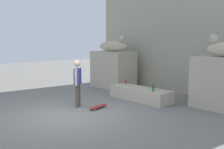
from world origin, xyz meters
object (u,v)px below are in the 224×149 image
Objects in this scene: skater at (78,81)px; bottle_green at (153,89)px; skateboard at (98,107)px; bottle_red at (126,82)px; bottle_brown at (153,87)px; statue_reclining_left at (114,46)px.

skater is 6.21× the size of bottle_green.
skateboard is 3.07× the size of bottle_green.
skater is 2.03× the size of skateboard.
bottle_green is (1.89, -0.44, 0.01)m from bottle_red.
skater is at bearing -116.31° from bottle_brown.
bottle_green is at bearing -32.99° from statue_reclining_left.
skateboard is at bearing -61.85° from statue_reclining_left.
bottle_brown is 1.63m from bottle_red.
bottle_red is (1.77, -0.90, -1.48)m from statue_reclining_left.
skateboard is 2.60m from bottle_red.
statue_reclining_left is 6.53× the size of bottle_red.
statue_reclining_left is at bearing -11.57° from skater.
bottle_green is (1.55, 2.26, -0.32)m from skater.
statue_reclining_left reaches higher than skateboard.
bottle_red is (-0.34, 2.70, -0.33)m from skater.
bottle_brown is at bearing -3.43° from bottle_red.
statue_reclining_left is 6.47× the size of bottle_brown.
skater is 2.76m from bottle_green.
bottle_brown is (1.29, 2.60, -0.33)m from skater.
statue_reclining_left is at bearing 163.70° from bottle_brown.
statue_reclining_left is 2.48m from bottle_red.
statue_reclining_left is 4.17m from bottle_green.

